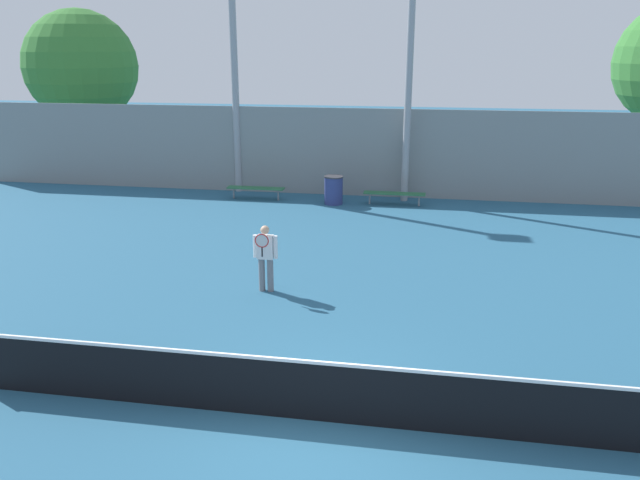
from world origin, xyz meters
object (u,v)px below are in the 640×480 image
at_px(tennis_net, 318,391).
at_px(trash_bin, 334,190).
at_px(tennis_player, 265,255).
at_px(light_pole_near_left, 234,47).
at_px(bench_courtside_near, 394,194).
at_px(light_pole_far_right, 411,16).
at_px(bench_courtside_far, 256,188).
at_px(tree_green_broad, 81,67).

height_order(tennis_net, trash_bin, trash_bin).
bearing_deg(tennis_player, light_pole_near_left, 110.45).
height_order(tennis_net, tennis_player, tennis_player).
relative_size(bench_courtside_near, light_pole_far_right, 0.20).
bearing_deg(light_pole_near_left, light_pole_far_right, -4.48).
distance_m(bench_courtside_far, light_pole_far_right, 7.91).
xyz_separation_m(bench_courtside_far, light_pole_far_right, (5.28, 0.73, 5.85)).
height_order(light_pole_near_left, light_pole_far_right, light_pole_far_right).
bearing_deg(tennis_player, tennis_net, -66.90).
xyz_separation_m(tennis_net, bench_courtside_near, (0.33, 13.31, -0.10)).
xyz_separation_m(bench_courtside_near, light_pole_near_left, (-5.97, 1.22, 4.86)).
relative_size(bench_courtside_far, light_pole_far_right, 0.19).
bearing_deg(bench_courtside_near, bench_courtside_far, 180.00).
bearing_deg(trash_bin, bench_courtside_near, 5.15).
relative_size(tennis_player, tree_green_broad, 0.22).
relative_size(bench_courtside_far, light_pole_near_left, 0.23).
bearing_deg(light_pole_far_right, tree_green_broad, 158.81).
bearing_deg(trash_bin, light_pole_far_right, 20.85).
relative_size(bench_courtside_near, light_pole_near_left, 0.24).
bearing_deg(tennis_net, bench_courtside_near, 88.56).
relative_size(tennis_player, trash_bin, 1.55).
xyz_separation_m(light_pole_far_right, trash_bin, (-2.41, -0.92, -5.75)).
xyz_separation_m(trash_bin, tree_green_broad, (-13.06, 6.92, 3.85)).
xyz_separation_m(tennis_net, trash_bin, (-1.77, 13.12, -0.01)).
bearing_deg(bench_courtside_far, trash_bin, -3.79).
bearing_deg(trash_bin, light_pole_near_left, 159.93).
distance_m(light_pole_near_left, trash_bin, 6.29).
distance_m(tennis_player, tree_green_broad, 20.17).
bearing_deg(tennis_net, tree_green_broad, 126.49).
bearing_deg(light_pole_far_right, tennis_net, -92.63).
bearing_deg(tree_green_broad, light_pole_near_left, -30.92).
bearing_deg(trash_bin, tree_green_broad, 152.08).
distance_m(bench_courtside_far, light_pole_near_left, 5.11).
height_order(trash_bin, tree_green_broad, tree_green_broad).
bearing_deg(light_pole_far_right, tennis_player, -106.28).
height_order(tennis_net, tree_green_broad, tree_green_broad).
height_order(tennis_player, bench_courtside_far, tennis_player).
relative_size(tennis_net, bench_courtside_far, 5.44).
bearing_deg(tennis_net, trash_bin, 97.68).
height_order(bench_courtside_far, light_pole_near_left, light_pole_near_left).
bearing_deg(tennis_player, trash_bin, 88.26).
height_order(bench_courtside_near, light_pole_near_left, light_pole_near_left).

